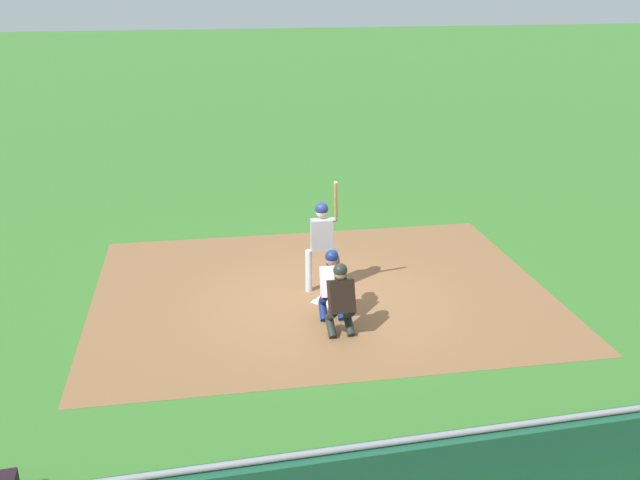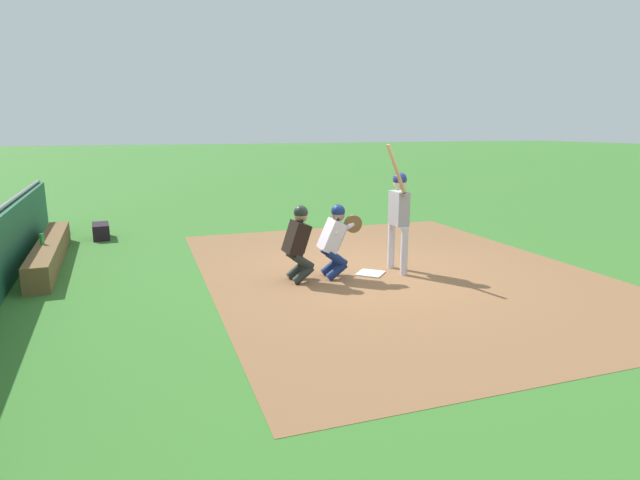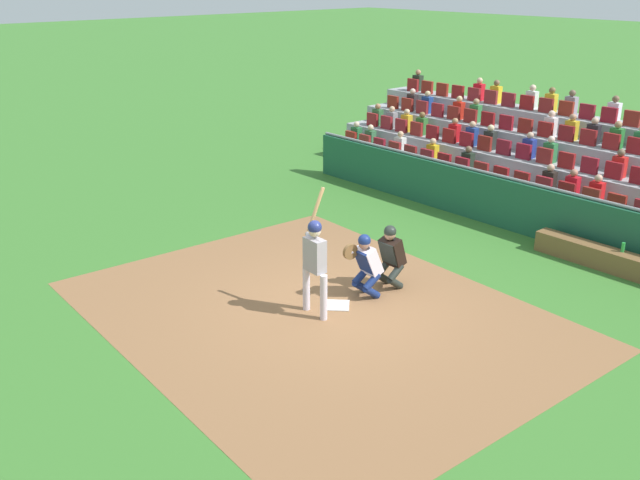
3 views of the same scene
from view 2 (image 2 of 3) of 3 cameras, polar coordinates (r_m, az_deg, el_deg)
ground_plane at (r=9.25m, az=5.57°, el=-3.74°), size 160.00×160.00×0.00m
infield_dirt_patch at (r=9.48m, az=8.27°, el=-3.40°), size 8.95×7.05×0.01m
home_plate_marker at (r=9.25m, az=5.57°, el=-3.65°), size 0.62×0.62×0.02m
batter_at_plate at (r=9.24m, az=8.66°, el=3.21°), size 0.64×0.51×2.28m
catcher_crouching at (r=8.85m, az=1.70°, el=0.36°), size 0.49×0.72×1.29m
home_plate_umpire at (r=8.63m, az=-2.37°, el=-0.00°), size 0.46×0.46×1.31m
dugout_bench at (r=11.19m, az=-27.55°, el=-1.14°), size 4.34×0.40×0.44m
water_bottle_on_bench at (r=10.81m, az=-28.27°, el=0.10°), size 0.07×0.07×0.20m
equipment_duffel_bag at (r=13.18m, az=-22.96°, el=0.91°), size 0.79×0.39×0.35m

